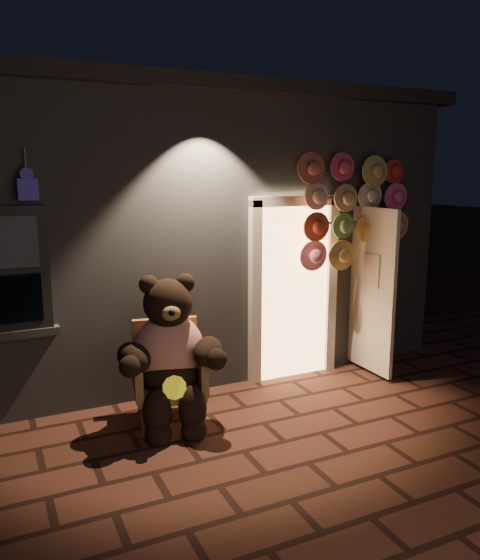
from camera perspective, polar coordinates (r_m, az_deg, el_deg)
ground at (r=5.12m, az=0.43°, el=-17.45°), size 60.00×60.00×0.00m
shop_building at (r=8.30m, az=-11.62°, el=6.00°), size 7.30×5.95×3.51m
wicker_armchair at (r=5.57m, az=-7.53°, el=-9.48°), size 0.78×0.73×1.00m
teddy_bear at (r=5.37m, az=-7.33°, el=-7.72°), size 1.10×0.94×1.54m
hat_rack at (r=6.67m, az=11.68°, el=7.41°), size 1.51×0.22×2.67m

